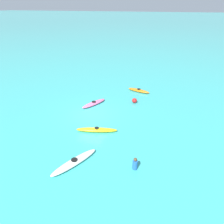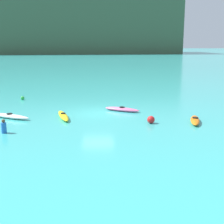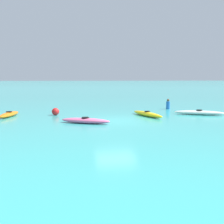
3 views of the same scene
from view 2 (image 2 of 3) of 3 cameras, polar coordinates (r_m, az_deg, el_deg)
ground_plane at (r=24.52m, az=-2.49°, el=-0.19°), size 600.00×600.00×0.00m
headland_cliff at (r=170.33m, az=-6.83°, el=15.38°), size 110.29×53.61×27.62m
kayak_yellow at (r=23.19m, az=-8.87°, el=-0.67°), size 1.53×3.38×0.37m
kayak_white at (r=24.01m, az=-18.25°, el=-0.71°), size 3.48×2.08×0.37m
kayak_orange at (r=22.34m, az=15.19°, el=-1.48°), size 1.20×2.76×0.37m
kayak_pink at (r=25.13m, az=1.98°, el=0.51°), size 2.99×1.87×0.37m
buoy_green at (r=31.40m, az=-16.08°, el=2.50°), size 0.36×0.36×0.36m
buoy_red at (r=21.48m, az=7.32°, el=-1.42°), size 0.52×0.52×0.52m
person_near_shore at (r=20.14m, az=-19.23°, el=-2.62°), size 0.38×0.38×0.88m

